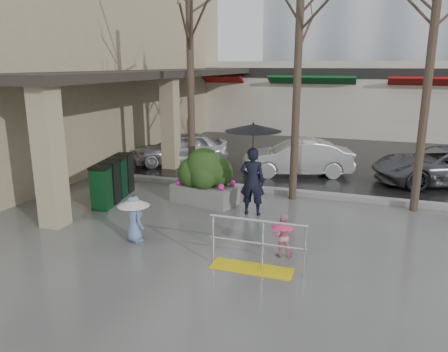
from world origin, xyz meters
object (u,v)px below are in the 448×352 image
Objects in this scene: tree_west at (190,20)px; news_boxes at (113,180)px; tree_midwest at (300,10)px; car_c at (444,165)px; woman at (253,159)px; child_blue at (134,213)px; planter at (205,177)px; handrail at (255,251)px; tree_mideast at (435,21)px; child_pink at (282,233)px; car_a at (180,148)px; car_b at (297,158)px.

tree_west reaches higher than news_boxes.
car_c is at bearing 36.75° from tree_midwest.
woman is 3.38m from child_blue.
news_boxes is at bearing -166.23° from planter.
tree_midwest reaches higher than woman.
woman is at bearing -96.14° from child_blue.
tree_midwest reaches higher than car_c.
handrail is 0.28× the size of tree_west.
tree_midwest is at bearing 180.00° from tree_mideast.
handrail is 5.87m from news_boxes.
car_a is at bearing -61.69° from child_pink.
woman is (-4.06, -1.72, -3.36)m from tree_mideast.
tree_midwest reaches higher than tree_mideast.
tree_west is 6.01m from car_b.
woman is 0.64× the size of car_b.
child_blue is 0.28× the size of car_b.
handrail is at bearing 102.64° from woman.
planter is at bearing -54.71° from child_pink.
planter is (0.90, -1.19, -4.32)m from tree_west.
planter reaches higher than car_a.
tree_midwest reaches higher than tree_west.
car_c reaches higher than handrail.
woman is 4.23m from news_boxes.
child_blue is at bearing -63.73° from car_c.
tree_west is 3.44× the size of planter.
car_c is (7.58, 3.27, -4.45)m from tree_west.
handrail is 7.28m from tree_mideast.
car_b is (4.51, 4.71, 0.03)m from news_boxes.
car_a is (-4.33, 4.89, -0.87)m from woman.
woman is at bearing -35.21° from tree_west.
handrail is 3.41m from woman.
car_c is at bearing 71.74° from tree_mideast.
child_blue is 0.29× the size of car_a.
tree_midwest is 6.22m from child_pink.
tree_mideast is at bearing 35.63° from car_a.
tree_midwest reaches higher than child_blue.
handrail is at bearing -48.18° from car_c.
handrail is 0.27× the size of tree_midwest.
car_b is (2.36, 7.21, -0.03)m from child_blue.
planter is at bearing -76.87° from car_c.
news_boxes is at bearing -62.16° from car_b.
handrail is 9.55m from car_a.
car_a reaches higher than child_pink.
car_a is at bearing 81.86° from news_boxes.
woman is at bearing -23.05° from car_b.
planter is 4.50m from car_b.
tree_midwest is 1.83× the size of car_b.
news_boxes is 6.52m from car_b.
news_boxes is (-8.20, -1.82, -4.26)m from tree_mideast.
child_pink is 8.24m from car_c.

